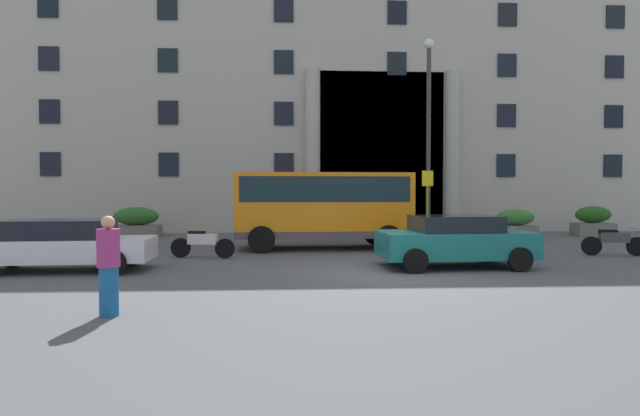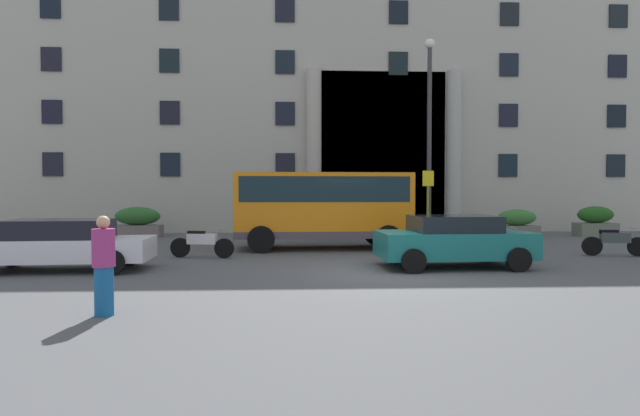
# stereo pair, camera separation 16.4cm
# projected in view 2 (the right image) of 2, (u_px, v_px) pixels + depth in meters

# --- Properties ---
(ground_plane) EXTENTS (80.00, 64.00, 0.12)m
(ground_plane) POSITION_uv_depth(u_px,v_px,m) (389.00, 275.00, 12.91)
(ground_plane) COLOR #4E4E50
(office_building_facade) EXTENTS (35.18, 9.62, 15.30)m
(office_building_facade) POSITION_uv_depth(u_px,v_px,m) (335.00, 95.00, 30.12)
(office_building_facade) COLOR #AFAA9D
(office_building_facade) RESTS_ON ground_plane
(orange_minibus) EXTENTS (6.13, 2.70, 2.67)m
(orange_minibus) POSITION_uv_depth(u_px,v_px,m) (323.00, 204.00, 18.28)
(orange_minibus) COLOR orange
(orange_minibus) RESTS_ON ground_plane
(bus_stop_sign) EXTENTS (0.44, 0.08, 2.85)m
(bus_stop_sign) POSITION_uv_depth(u_px,v_px,m) (428.00, 199.00, 20.30)
(bus_stop_sign) COLOR #939A1D
(bus_stop_sign) RESTS_ON ground_plane
(hedge_planter_entrance_right) EXTENTS (1.75, 0.90, 1.36)m
(hedge_planter_entrance_right) POSITION_uv_depth(u_px,v_px,m) (595.00, 222.00, 23.59)
(hedge_planter_entrance_right) COLOR #646C5C
(hedge_planter_entrance_right) RESTS_ON ground_plane
(hedge_planter_far_east) EXTENTS (2.09, 0.94, 1.34)m
(hedge_planter_far_east) POSITION_uv_depth(u_px,v_px,m) (138.00, 222.00, 23.27)
(hedge_planter_far_east) COLOR slate
(hedge_planter_far_east) RESTS_ON ground_plane
(hedge_planter_west) EXTENTS (1.86, 0.84, 1.22)m
(hedge_planter_west) POSITION_uv_depth(u_px,v_px,m) (517.00, 223.00, 23.61)
(hedge_planter_west) COLOR #68655C
(hedge_planter_west) RESTS_ON ground_plane
(parked_compact_extra) EXTENTS (4.58, 2.12, 1.31)m
(parked_compact_extra) POSITION_uv_depth(u_px,v_px,m) (60.00, 244.00, 13.14)
(parked_compact_extra) COLOR silver
(parked_compact_extra) RESTS_ON ground_plane
(parked_sedan_far) EXTENTS (4.06, 2.25, 1.38)m
(parked_sedan_far) POSITION_uv_depth(u_px,v_px,m) (453.00, 240.00, 13.77)
(parked_sedan_far) COLOR #176A67
(parked_sedan_far) RESTS_ON ground_plane
(motorcycle_near_kerb) EXTENTS (1.99, 0.63, 0.89)m
(motorcycle_near_kerb) POSITION_uv_depth(u_px,v_px,m) (201.00, 243.00, 15.78)
(motorcycle_near_kerb) COLOR black
(motorcycle_near_kerb) RESTS_ON ground_plane
(scooter_by_planter) EXTENTS (1.94, 0.55, 0.89)m
(scooter_by_planter) POSITION_uv_depth(u_px,v_px,m) (494.00, 241.00, 16.31)
(scooter_by_planter) COLOR black
(scooter_by_planter) RESTS_ON ground_plane
(motorcycle_far_end) EXTENTS (1.93, 0.63, 0.89)m
(motorcycle_far_end) POSITION_uv_depth(u_px,v_px,m) (613.00, 242.00, 16.22)
(motorcycle_far_end) COLOR black
(motorcycle_far_end) RESTS_ON ground_plane
(pedestrian_woman_with_bag) EXTENTS (0.36, 0.36, 1.62)m
(pedestrian_woman_with_bag) POSITION_uv_depth(u_px,v_px,m) (104.00, 266.00, 8.35)
(pedestrian_woman_with_bag) COLOR #185690
(pedestrian_woman_with_bag) RESTS_ON ground_plane
(lamppost_plaza_centre) EXTENTS (0.40, 0.40, 8.27)m
(lamppost_plaza_centre) POSITION_uv_depth(u_px,v_px,m) (429.00, 125.00, 21.19)
(lamppost_plaza_centre) COLOR #373737
(lamppost_plaza_centre) RESTS_ON ground_plane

